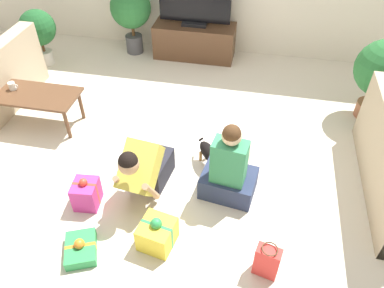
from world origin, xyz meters
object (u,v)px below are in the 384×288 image
Objects in this scene: gift_box_a at (81,248)px; coffee_table at (33,97)px; person_sitting at (229,171)px; gift_box_b at (157,234)px; potted_plant_corner_right at (383,71)px; tv at (195,5)px; gift_bag_a at (267,261)px; gift_box_c at (86,194)px; mug at (12,86)px; tv_console at (195,41)px; dog at (211,155)px; potted_plant_corner_left at (38,30)px; person_kneeling at (145,168)px; potted_plant_back_left at (131,11)px.

coffee_table is at bearing 127.83° from gift_box_a.
person_sitting is 2.61× the size of gift_box_b.
potted_plant_corner_right reaches higher than gift_box_b.
tv is 3.03× the size of gift_bag_a.
mug is at bearing 140.20° from gift_box_c.
mug is at bearing -167.90° from potted_plant_corner_right.
person_sitting is 1.38m from gift_box_c.
mug is at bearing 153.70° from gift_bag_a.
potted_plant_corner_right is 3.16m from gift_box_b.
tv_console is at bearing 48.04° from mug.
person_sitting is (2.40, -0.68, -0.06)m from coffee_table.
gift_box_b is at bearing -20.88° from gift_box_c.
tv is 2.45× the size of dog.
potted_plant_corner_left is at bearing 112.40° from dog.
gift_bag_a is at bearing 4.63° from gift_box_a.
potted_plant_corner_right is at bearing 44.20° from person_kneeling.
tv reaches higher than person_sitting.
gift_box_a is 0.55m from gift_box_c.
tv_console is 3.65m from gift_box_a.
gift_bag_a is (0.42, -0.80, -0.15)m from person_sitting.
potted_plant_corner_right is 3.54m from potted_plant_back_left.
gift_box_c is (1.71, -2.43, -0.40)m from potted_plant_corner_left.
potted_plant_corner_left is at bearing 140.54° from gift_bag_a.
potted_plant_corner_right reaches higher than coffee_table.
dog is 1.04× the size of gift_box_a.
potted_plant_back_left is 1.29× the size of person_kneeling.
gift_box_b is at bearing -142.63° from dog.
potted_plant_back_left is at bearing 66.77° from mug.
potted_plant_back_left reaches higher than person_kneeling.
mug is at bearing 162.71° from person_kneeling.
person_kneeling is 2.32× the size of gift_box_c.
gift_bag_a is (2.24, -3.46, -0.50)m from potted_plant_back_left.
potted_plant_corner_right is 2.36× the size of dog.
coffee_table is 0.28m from mug.
person_sitting is 1.50m from gift_box_a.
tv_console is 10.08× the size of mug.
mug reaches higher than gift_box_c.
potted_plant_corner_right is at bearing 48.11° from gift_box_b.
gift_box_c is at bearing -144.77° from potted_plant_corner_right.
potted_plant_corner_left reaches higher than coffee_table.
potted_plant_corner_right is 2.96× the size of gift_box_c.
potted_plant_back_left reaches higher than gift_box_b.
tv_console reaches higher than gift_box_a.
tv_console is at bearing 81.95° from gift_box_c.
coffee_table is 2.08m from potted_plant_back_left.
person_sitting is 0.92m from gift_bag_a.
dog is 1.30m from gift_box_c.
person_kneeling is 2.06m from mug.
person_sitting is at bearing -33.88° from potted_plant_corner_left.
dog is 1.24× the size of gift_bag_a.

